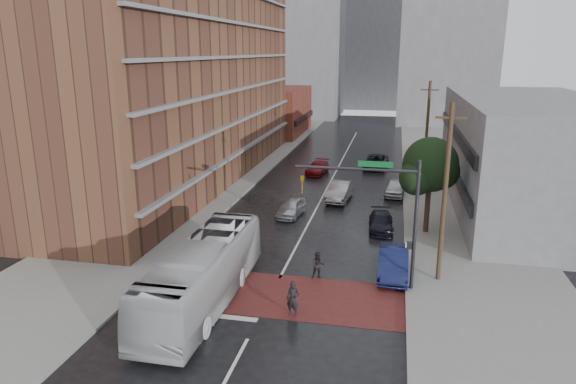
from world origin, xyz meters
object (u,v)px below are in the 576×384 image
at_px(car_travel_b, 340,191).
at_px(car_parked_far, 395,187).
at_px(car_parked_mid, 381,222).
at_px(transit_bus, 203,273).
at_px(suv_travel, 376,161).
at_px(car_travel_c, 317,168).
at_px(pedestrian_b, 318,265).
at_px(car_travel_a, 291,208).
at_px(car_parked_near, 393,262).
at_px(pedestrian_a, 293,299).

distance_m(car_travel_b, car_parked_far, 5.40).
bearing_deg(car_parked_far, car_parked_mid, -90.77).
xyz_separation_m(transit_bus, car_parked_mid, (8.49, 13.15, -1.06)).
xyz_separation_m(transit_bus, car_parked_far, (9.44, 22.92, -0.94)).
bearing_deg(suv_travel, transit_bus, -97.28).
height_order(transit_bus, car_travel_c, transit_bus).
xyz_separation_m(car_travel_c, car_parked_mid, (7.16, -16.52, -0.03)).
relative_size(transit_bus, car_parked_mid, 2.84).
height_order(pedestrian_b, car_parked_mid, pedestrian_b).
xyz_separation_m(car_travel_b, car_parked_mid, (3.77, -7.13, -0.19)).
relative_size(car_travel_a, car_parked_mid, 0.95).
relative_size(car_parked_mid, car_parked_far, 0.99).
height_order(car_travel_a, car_parked_mid, car_travel_a).
bearing_deg(transit_bus, car_parked_mid, 57.29).
relative_size(transit_bus, pedestrian_b, 7.56).
xyz_separation_m(car_parked_near, car_parked_mid, (-0.94, 7.64, -0.18)).
bearing_deg(car_parked_near, pedestrian_b, -161.75).
relative_size(car_travel_b, suv_travel, 0.93).
height_order(pedestrian_a, car_travel_a, pedestrian_a).
bearing_deg(car_travel_c, car_parked_far, -33.02).
bearing_deg(transit_bus, car_parked_near, 30.43).
distance_m(car_travel_a, car_parked_far, 11.17).
bearing_deg(suv_travel, pedestrian_b, -88.97).
relative_size(car_travel_b, car_parked_far, 1.14).
height_order(transit_bus, pedestrian_b, transit_bus).
bearing_deg(car_travel_b, suv_travel, 85.41).
relative_size(car_travel_c, suv_travel, 0.85).
relative_size(pedestrian_a, car_travel_c, 0.41).
bearing_deg(pedestrian_a, car_travel_a, 109.76).
relative_size(pedestrian_b, car_parked_far, 0.37).
xyz_separation_m(pedestrian_b, car_parked_far, (4.15, 18.78, -0.07)).
distance_m(pedestrian_b, car_travel_b, 16.15).
relative_size(car_travel_a, car_parked_far, 0.94).
height_order(car_travel_b, car_parked_mid, car_travel_b).
bearing_deg(car_parked_mid, pedestrian_a, -108.83).
xyz_separation_m(transit_bus, car_travel_c, (1.33, 29.68, -1.03)).
xyz_separation_m(transit_bus, car_parked_near, (9.44, 5.51, -0.88)).
height_order(pedestrian_b, car_parked_near, pedestrian_b).
distance_m(car_parked_mid, car_parked_far, 9.81).
bearing_deg(car_travel_b, car_parked_far, 35.08).
height_order(car_travel_a, car_travel_b, car_travel_b).
bearing_deg(transit_bus, pedestrian_b, 38.26).
bearing_deg(pedestrian_b, pedestrian_a, -113.48).
bearing_deg(suv_travel, car_travel_b, -95.70).
bearing_deg(car_travel_a, car_parked_mid, -8.74).
height_order(suv_travel, car_parked_near, car_parked_near).
relative_size(transit_bus, car_travel_b, 2.48).
xyz_separation_m(car_travel_a, car_travel_b, (3.23, 5.21, 0.12)).
relative_size(pedestrian_a, car_parked_near, 0.38).
bearing_deg(car_parked_near, transit_bus, -149.68).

